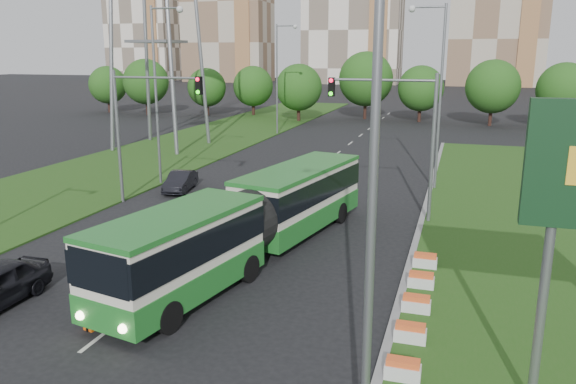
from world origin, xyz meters
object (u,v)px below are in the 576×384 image
(traffic_mast_left, at_px, (140,116))
(pedestrian, at_px, (132,296))
(shopping_trolley, at_px, (91,320))
(traffic_mast_median, at_px, (403,124))
(car_left_far, at_px, (180,181))
(articulated_bus, at_px, (251,219))

(traffic_mast_left, bearing_deg, pedestrian, -60.33)
(pedestrian, bearing_deg, shopping_trolley, 125.87)
(pedestrian, bearing_deg, traffic_mast_left, 18.81)
(traffic_mast_left, xyz_separation_m, shopping_trolley, (6.79, -14.69, -5.01))
(pedestrian, bearing_deg, traffic_mast_median, -37.60)
(car_left_far, xyz_separation_m, shopping_trolley, (6.34, -18.32, -0.32))
(pedestrian, distance_m, shopping_trolley, 1.54)
(articulated_bus, relative_size, car_left_far, 4.52)
(car_left_far, bearing_deg, pedestrian, -77.85)
(traffic_mast_left, height_order, car_left_far, traffic_mast_left)
(car_left_far, height_order, shopping_trolley, car_left_far)
(shopping_trolley, bearing_deg, pedestrian, 58.89)
(traffic_mast_left, bearing_deg, shopping_trolley, -65.19)
(traffic_mast_left, relative_size, car_left_far, 2.02)
(traffic_mast_median, height_order, car_left_far, traffic_mast_median)
(traffic_mast_median, distance_m, pedestrian, 17.00)
(traffic_mast_left, relative_size, articulated_bus, 0.45)
(traffic_mast_median, distance_m, traffic_mast_left, 15.19)
(pedestrian, height_order, shopping_trolley, pedestrian)
(traffic_mast_left, distance_m, articulated_bus, 12.10)
(traffic_mast_median, height_order, articulated_bus, traffic_mast_median)
(traffic_mast_left, distance_m, shopping_trolley, 16.94)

